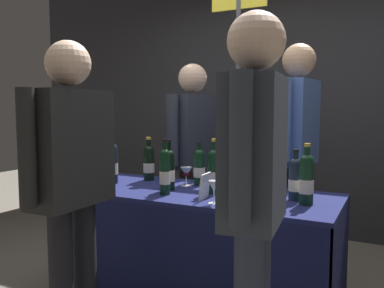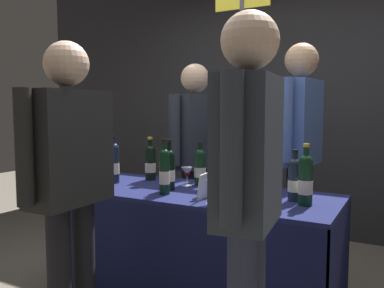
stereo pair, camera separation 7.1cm
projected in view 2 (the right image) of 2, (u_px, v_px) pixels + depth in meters
back_partition at (282, 92)px, 4.23m from camera, size 6.38×0.12×2.96m
tasting_table at (192, 228)px, 2.59m from camera, size 1.82×0.71×0.79m
featured_wine_bottle at (164, 171)px, 2.45m from camera, size 0.07×0.07×0.34m
display_bottle_0 at (295, 179)px, 2.28m from camera, size 0.08×0.08×0.29m
display_bottle_1 at (306, 179)px, 2.18m from camera, size 0.08×0.08×0.34m
display_bottle_2 at (114, 162)px, 2.83m from camera, size 0.07×0.07×0.33m
display_bottle_3 at (169, 169)px, 2.58m from camera, size 0.07×0.07×0.33m
display_bottle_4 at (268, 169)px, 2.55m from camera, size 0.07×0.07×0.33m
display_bottle_5 at (150, 162)px, 2.94m from camera, size 0.08×0.08×0.32m
display_bottle_6 at (245, 182)px, 2.17m from camera, size 0.07×0.07×0.30m
display_bottle_7 at (214, 171)px, 2.47m from camera, size 0.08×0.08×0.34m
display_bottle_8 at (200, 166)px, 2.76m from camera, size 0.08×0.08×0.29m
wine_glass_near_vendor at (187, 172)px, 2.72m from camera, size 0.08×0.08×0.13m
wine_glass_mid at (212, 187)px, 2.22m from camera, size 0.07×0.07×0.13m
brochure_stand at (203, 186)px, 2.32m from camera, size 0.03×0.14×0.15m
vendor_presenter at (195, 147)px, 3.25m from camera, size 0.27×0.57×1.66m
vendor_assistant at (300, 138)px, 2.99m from camera, size 0.25×0.63×1.78m
taster_foreground_right at (69, 171)px, 2.06m from camera, size 0.23×0.62×1.65m
taster_foreground_left at (248, 182)px, 1.62m from camera, size 0.25×0.56×1.69m
booth_signpost at (241, 100)px, 3.50m from camera, size 0.49×0.04×2.33m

